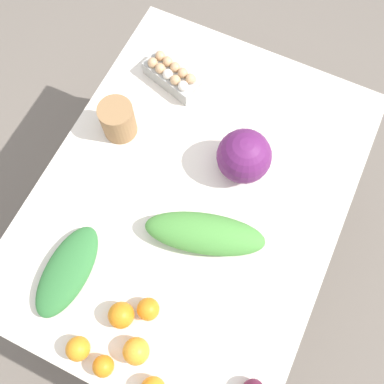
% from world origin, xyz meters
% --- Properties ---
extents(ground_plane, '(8.00, 8.00, 0.00)m').
position_xyz_m(ground_plane, '(0.00, 0.00, 0.00)').
color(ground_plane, '#70665B').
extents(dining_table, '(1.34, 1.01, 0.73)m').
position_xyz_m(dining_table, '(0.00, 0.00, 0.65)').
color(dining_table, silver).
rests_on(dining_table, ground_plane).
extents(cabbage_purple, '(0.18, 0.18, 0.18)m').
position_xyz_m(cabbage_purple, '(-0.16, 0.11, 0.83)').
color(cabbage_purple, '#601E5B').
rests_on(cabbage_purple, dining_table).
extents(egg_carton, '(0.15, 0.24, 0.09)m').
position_xyz_m(egg_carton, '(-0.38, -0.26, 0.78)').
color(egg_carton, '#A8A8A3').
rests_on(egg_carton, dining_table).
extents(paper_bag, '(0.12, 0.12, 0.14)m').
position_xyz_m(paper_bag, '(-0.11, -0.34, 0.80)').
color(paper_bag, '#997047').
rests_on(paper_bag, dining_table).
extents(greens_bunch_beet_tops, '(0.31, 0.15, 0.06)m').
position_xyz_m(greens_bunch_beet_tops, '(0.41, -0.24, 0.77)').
color(greens_bunch_beet_tops, '#337538').
rests_on(greens_bunch_beet_tops, dining_table).
extents(greens_bunch_scallion, '(0.24, 0.41, 0.10)m').
position_xyz_m(greens_bunch_scallion, '(0.12, 0.10, 0.78)').
color(greens_bunch_scallion, '#4C933D').
rests_on(greens_bunch_scallion, dining_table).
extents(orange_0, '(0.07, 0.07, 0.07)m').
position_xyz_m(orange_0, '(0.60, -0.09, 0.77)').
color(orange_0, orange).
rests_on(orange_0, dining_table).
extents(orange_1, '(0.08, 0.08, 0.08)m').
position_xyz_m(orange_1, '(0.53, 0.07, 0.78)').
color(orange_1, orange).
rests_on(orange_1, dining_table).
extents(orange_2, '(0.08, 0.08, 0.08)m').
position_xyz_m(orange_2, '(0.46, -0.02, 0.78)').
color(orange_2, orange).
rests_on(orange_2, dining_table).
extents(orange_3, '(0.06, 0.06, 0.06)m').
position_xyz_m(orange_3, '(0.61, 0.00, 0.77)').
color(orange_3, orange).
rests_on(orange_3, dining_table).
extents(orange_4, '(0.07, 0.07, 0.07)m').
position_xyz_m(orange_4, '(0.41, 0.04, 0.77)').
color(orange_4, orange).
rests_on(orange_4, dining_table).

